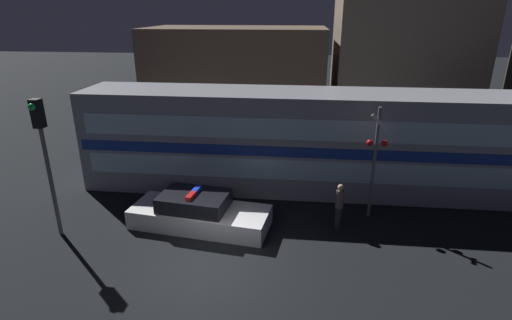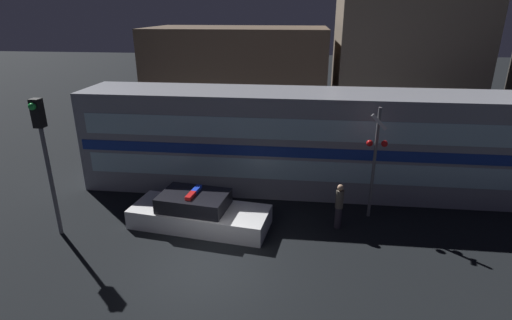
{
  "view_description": "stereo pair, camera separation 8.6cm",
  "coord_description": "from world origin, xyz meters",
  "px_view_note": "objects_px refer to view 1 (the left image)",
  "views": [
    {
      "loc": [
        2.54,
        -9.73,
        7.23
      ],
      "look_at": [
        0.98,
        4.35,
        1.86
      ],
      "focal_mm": 28.0,
      "sensor_mm": 36.0,
      "label": 1
    },
    {
      "loc": [
        2.63,
        -9.72,
        7.23
      ],
      "look_at": [
        0.98,
        4.35,
        1.86
      ],
      "focal_mm": 28.0,
      "sensor_mm": 36.0,
      "label": 2
    }
  ],
  "objects_px": {
    "pedestrian": "(339,206)",
    "crossing_signal_near": "(375,156)",
    "police_car": "(199,213)",
    "train": "(303,141)",
    "traffic_light_corner": "(43,144)"
  },
  "relations": [
    {
      "from": "police_car",
      "to": "pedestrian",
      "type": "relative_size",
      "value": 3.06
    },
    {
      "from": "traffic_light_corner",
      "to": "pedestrian",
      "type": "bearing_deg",
      "value": 9.07
    },
    {
      "from": "train",
      "to": "pedestrian",
      "type": "height_order",
      "value": "train"
    },
    {
      "from": "traffic_light_corner",
      "to": "police_car",
      "type": "bearing_deg",
      "value": 13.48
    },
    {
      "from": "pedestrian",
      "to": "crossing_signal_near",
      "type": "relative_size",
      "value": 0.4
    },
    {
      "from": "train",
      "to": "police_car",
      "type": "xyz_separation_m",
      "value": [
        -3.6,
        -3.75,
        -1.58
      ]
    },
    {
      "from": "police_car",
      "to": "traffic_light_corner",
      "type": "height_order",
      "value": "traffic_light_corner"
    },
    {
      "from": "police_car",
      "to": "pedestrian",
      "type": "bearing_deg",
      "value": 12.57
    },
    {
      "from": "train",
      "to": "crossing_signal_near",
      "type": "distance_m",
      "value": 3.47
    },
    {
      "from": "police_car",
      "to": "crossing_signal_near",
      "type": "relative_size",
      "value": 1.22
    },
    {
      "from": "police_car",
      "to": "pedestrian",
      "type": "height_order",
      "value": "pedestrian"
    },
    {
      "from": "pedestrian",
      "to": "crossing_signal_near",
      "type": "xyz_separation_m",
      "value": [
        1.21,
        0.95,
        1.52
      ]
    },
    {
      "from": "crossing_signal_near",
      "to": "traffic_light_corner",
      "type": "height_order",
      "value": "traffic_light_corner"
    },
    {
      "from": "train",
      "to": "crossing_signal_near",
      "type": "height_order",
      "value": "train"
    },
    {
      "from": "police_car",
      "to": "crossing_signal_near",
      "type": "xyz_separation_m",
      "value": [
        6.1,
        1.36,
        1.88
      ]
    }
  ]
}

